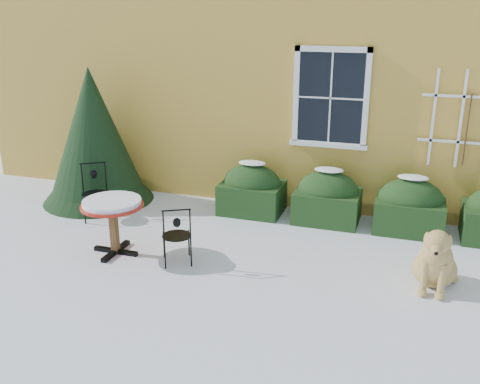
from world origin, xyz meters
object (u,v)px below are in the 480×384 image
(patio_chair_near, at_px, (177,235))
(patio_chair_far, at_px, (95,192))
(bistro_table, at_px, (112,209))
(dog, at_px, (435,263))
(evergreen_shrub, at_px, (95,149))

(patio_chair_near, height_order, patio_chair_far, patio_chair_far)
(patio_chair_far, bearing_deg, bistro_table, -81.30)
(dog, bearing_deg, evergreen_shrub, 169.05)
(bistro_table, xyz_separation_m, patio_chair_far, (-1.03, 1.13, -0.22))
(evergreen_shrub, distance_m, dog, 6.06)
(bistro_table, distance_m, dog, 4.36)
(bistro_table, xyz_separation_m, patio_chair_near, (0.99, -0.01, -0.26))
(patio_chair_near, bearing_deg, bistro_table, -29.12)
(patio_chair_near, xyz_separation_m, dog, (3.35, 0.38, -0.07))
(evergreen_shrub, xyz_separation_m, patio_chair_near, (2.48, -1.93, -0.55))
(evergreen_shrub, height_order, patio_chair_far, evergreen_shrub)
(patio_chair_far, bearing_deg, patio_chair_near, -63.09)
(patio_chair_near, relative_size, dog, 0.87)
(bistro_table, bearing_deg, patio_chair_far, 132.39)
(evergreen_shrub, distance_m, patio_chair_far, 1.05)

